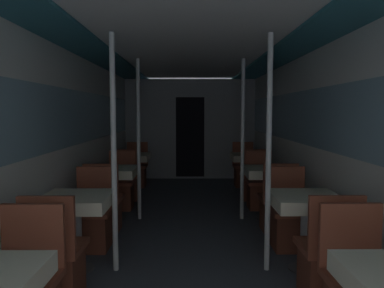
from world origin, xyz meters
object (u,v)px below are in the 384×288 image
at_px(dining_table_left_1, 76,205).
at_px(chair_right_near_3, 253,184).
at_px(dining_table_right_1, 306,205).
at_px(chair_left_near_2, 105,210).
at_px(support_pole_right_2, 243,140).
at_px(support_pole_left_1, 114,154).
at_px(chair_right_near_1, 327,265).
at_px(chair_left_near_3, 127,184).
at_px(chair_right_far_2, 260,191).
at_px(dining_table_left_2, 113,175).
at_px(chair_right_near_2, 277,210).
at_px(chair_left_far_1, 93,224).
at_px(support_pole_right_1, 269,154).
at_px(dining_table_right_2, 268,174).
at_px(chair_left_near_1, 56,266).
at_px(chair_left_far_2, 121,191).
at_px(support_pole_left_2, 139,140).
at_px(chair_left_far_3, 136,173).
at_px(chair_right_far_3, 244,173).
at_px(chair_right_far_1, 289,223).
at_px(dining_table_left_3, 132,159).
at_px(dining_table_right_3, 248,159).

distance_m(dining_table_left_1, chair_right_near_3, 3.62).
bearing_deg(dining_table_right_1, chair_right_near_3, 90.00).
xyz_separation_m(chair_left_near_2, support_pole_right_2, (1.82, 0.57, 0.84)).
height_order(support_pole_left_1, chair_right_near_1, support_pole_left_1).
height_order(chair_left_near_3, chair_right_far_2, same).
height_order(dining_table_left_2, chair_right_near_2, chair_right_near_2).
height_order(chair_left_far_1, support_pole_right_1, support_pole_right_1).
bearing_deg(support_pole_right_1, dining_table_right_2, 78.11).
distance_m(chair_left_near_1, dining_table_left_2, 2.32).
xyz_separation_m(chair_left_far_2, chair_right_near_2, (2.18, -1.14, 0.00)).
xyz_separation_m(support_pole_left_2, chair_right_far_2, (1.82, 0.57, -0.84)).
height_order(chair_left_near_3, chair_left_far_3, same).
height_order(chair_right_near_3, chair_right_far_3, same).
height_order(chair_left_near_2, chair_right_near_3, same).
bearing_deg(support_pole_right_1, chair_right_far_3, 84.84).
relative_size(chair_left_far_1, dining_table_right_1, 1.22).
height_order(dining_table_left_2, support_pole_left_2, support_pole_left_2).
height_order(chair_left_near_2, chair_right_far_2, same).
height_order(support_pole_left_2, chair_right_far_1, support_pole_left_2).
height_order(chair_left_near_1, chair_right_near_3, same).
height_order(chair_left_far_1, dining_table_left_3, chair_left_far_1).
xyz_separation_m(chair_right_near_2, chair_right_near_3, (0.00, 1.72, 0.00)).
xyz_separation_m(support_pole_right_1, chair_right_near_3, (0.36, 2.87, -0.84)).
distance_m(dining_table_left_1, dining_table_right_1, 2.18).
bearing_deg(dining_table_right_2, chair_right_near_1, -90.00).
bearing_deg(chair_right_near_1, chair_left_near_3, 122.31).
height_order(support_pole_left_1, chair_left_far_3, support_pole_left_1).
relative_size(chair_right_near_1, chair_right_far_3, 1.00).
relative_size(chair_left_far_2, chair_right_far_2, 1.00).
bearing_deg(chair_left_far_1, dining_table_right_2, -152.17).
xyz_separation_m(support_pole_left_1, chair_right_near_1, (1.82, -0.57, -0.84)).
distance_m(dining_table_left_1, dining_table_left_2, 1.72).
bearing_deg(support_pole_right_1, dining_table_right_3, 83.99).
bearing_deg(chair_left_far_3, dining_table_left_2, 90.00).
bearing_deg(chair_right_far_1, chair_left_near_1, 27.71).
height_order(chair_left_far_3, dining_table_right_1, chair_left_far_3).
distance_m(chair_left_near_1, chair_right_far_3, 5.08).
relative_size(chair_right_near_2, dining_table_right_3, 1.22).
distance_m(chair_left_near_3, dining_table_right_3, 2.28).
relative_size(chair_left_near_2, dining_table_right_1, 1.22).
relative_size(support_pole_left_1, chair_right_near_3, 2.51).
bearing_deg(chair_left_near_2, support_pole_left_2, 57.63).
xyz_separation_m(chair_left_far_1, chair_right_near_2, (2.18, 0.58, 0.00)).
height_order(chair_left_far_3, dining_table_right_2, chair_left_far_3).
relative_size(chair_left_far_2, dining_table_left_3, 1.22).
height_order(support_pole_right_1, dining_table_right_3, support_pole_right_1).
relative_size(support_pole_left_1, support_pole_right_1, 1.00).
xyz_separation_m(dining_table_left_3, dining_table_right_1, (2.18, -3.44, 0.00)).
height_order(chair_right_near_1, chair_right_near_3, same).
height_order(support_pole_right_1, chair_right_near_3, support_pole_right_1).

